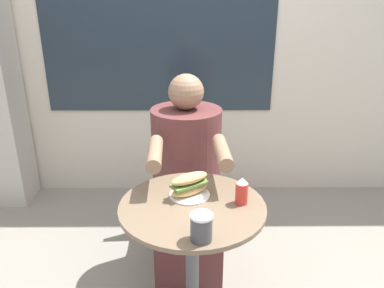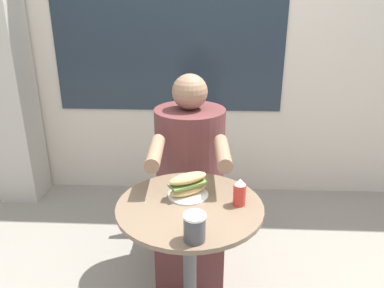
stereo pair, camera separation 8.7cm
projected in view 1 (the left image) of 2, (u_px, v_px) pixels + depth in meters
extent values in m
cube|color=beige|center=(191.00, 19.00, 2.80)|extent=(8.00, 0.08, 2.80)
cube|color=#1E2833|center=(158.00, 19.00, 2.75)|extent=(1.76, 0.01, 1.39)
cylinder|color=brown|center=(192.00, 207.00, 1.59)|extent=(0.63, 0.63, 0.02)
cylinder|color=#515156|center=(192.00, 273.00, 1.72)|extent=(0.06, 0.06, 0.69)
cube|color=#ADA393|center=(187.00, 181.00, 2.42)|extent=(0.40, 0.40, 0.02)
cube|color=#ADA393|center=(186.00, 140.00, 2.50)|extent=(0.35, 0.05, 0.42)
cylinder|color=#ADA393|center=(214.00, 225.00, 2.35)|extent=(0.03, 0.03, 0.43)
cylinder|color=#ADA393|center=(162.00, 226.00, 2.34)|extent=(0.03, 0.03, 0.43)
cylinder|color=#ADA393|center=(209.00, 199.00, 2.66)|extent=(0.03, 0.03, 0.43)
cylinder|color=#ADA393|center=(163.00, 200.00, 2.64)|extent=(0.03, 0.03, 0.43)
cube|color=brown|center=(187.00, 236.00, 2.22)|extent=(0.39, 0.50, 0.45)
cylinder|color=brown|center=(186.00, 155.00, 2.11)|extent=(0.39, 0.39, 0.54)
sphere|color=#8E6B51|center=(186.00, 92.00, 1.98)|extent=(0.19, 0.19, 0.19)
cylinder|color=#8E6B51|center=(222.00, 152.00, 1.73)|extent=(0.08, 0.31, 0.07)
cylinder|color=#8E6B51|center=(155.00, 153.00, 1.72)|extent=(0.08, 0.31, 0.07)
cylinder|color=white|center=(190.00, 195.00, 1.66)|extent=(0.18, 0.18, 0.01)
ellipsoid|color=tan|center=(190.00, 190.00, 1.65)|extent=(0.19, 0.15, 0.04)
cube|color=olive|center=(190.00, 184.00, 1.64)|extent=(0.18, 0.15, 0.01)
ellipsoid|color=tan|center=(190.00, 178.00, 1.63)|extent=(0.19, 0.15, 0.04)
cylinder|color=#424247|center=(201.00, 228.00, 1.34)|extent=(0.08, 0.08, 0.10)
cylinder|color=white|center=(201.00, 216.00, 1.32)|extent=(0.08, 0.08, 0.01)
cylinder|color=red|center=(242.00, 193.00, 1.58)|extent=(0.05, 0.05, 0.09)
cone|color=white|center=(242.00, 181.00, 1.56)|extent=(0.05, 0.05, 0.03)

